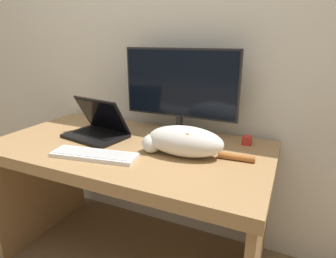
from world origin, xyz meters
name	(u,v)px	position (x,y,z in m)	size (l,w,h in m)	color
wall_back	(164,39)	(0.00, 0.85, 1.30)	(6.40, 0.06, 2.60)	silver
desk	(130,171)	(0.00, 0.39, 0.60)	(1.50, 0.79, 0.75)	#A37A4C
monitor	(180,89)	(0.18, 0.68, 1.03)	(0.69, 0.19, 0.50)	#282828
laptop	(98,129)	(-0.23, 0.43, 0.80)	(0.37, 0.29, 0.23)	black
external_keyboard	(94,155)	(-0.06, 0.18, 0.77)	(0.44, 0.19, 0.02)	white
cat	(183,141)	(0.32, 0.38, 0.83)	(0.54, 0.20, 0.15)	silver
small_toy	(247,140)	(0.58, 0.66, 0.78)	(0.05, 0.05, 0.05)	red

